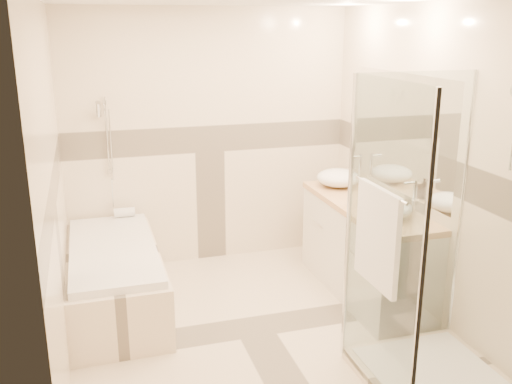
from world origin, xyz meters
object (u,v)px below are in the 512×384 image
object	(u,v)px
bathtub	(115,275)
vessel_sink_far	(389,208)
shower_enclosure	(415,312)
vanity	(365,249)
amenity_bottle_a	(366,193)
amenity_bottle_b	(368,196)
vessel_sink_near	(338,178)

from	to	relation	value
bathtub	vessel_sink_far	world-z (taller)	vessel_sink_far
shower_enclosure	vessel_sink_far	world-z (taller)	shower_enclosure
vanity	amenity_bottle_a	distance (m)	0.51
bathtub	shower_enclosure	size ratio (longest dim) A/B	0.83
amenity_bottle_a	amenity_bottle_b	distance (m)	0.04
amenity_bottle_a	bathtub	bearing A→B (deg)	170.74
vessel_sink_near	amenity_bottle_b	bearing A→B (deg)	-90.00
bathtub	vessel_sink_far	size ratio (longest dim) A/B	4.55
shower_enclosure	vessel_sink_far	distance (m)	1.01
shower_enclosure	amenity_bottle_a	world-z (taller)	shower_enclosure
bathtub	amenity_bottle_a	distance (m)	2.25
amenity_bottle_a	amenity_bottle_b	size ratio (longest dim) A/B	1.12
vessel_sink_near	amenity_bottle_b	distance (m)	0.60
vanity	shower_enclosure	size ratio (longest dim) A/B	0.79
vessel_sink_far	amenity_bottle_a	bearing A→B (deg)	90.00
bathtub	vessel_sink_far	xyz separation A→B (m)	(2.13, -0.74, 0.62)
vessel_sink_near	amenity_bottle_a	world-z (taller)	amenity_bottle_a
amenity_bottle_a	vessel_sink_far	bearing A→B (deg)	-90.00
vessel_sink_far	vanity	bearing A→B (deg)	87.05
bathtub	amenity_bottle_b	bearing A→B (deg)	-10.25
vanity	vessel_sink_near	bearing A→B (deg)	92.01
vanity	amenity_bottle_a	world-z (taller)	amenity_bottle_a
bathtub	vessel_sink_far	distance (m)	2.34
vanity	amenity_bottle_b	world-z (taller)	amenity_bottle_b
shower_enclosure	amenity_bottle_a	xyz separation A→B (m)	(0.27, 1.27, 0.43)
bathtub	amenity_bottle_b	xyz separation A→B (m)	(2.13, -0.39, 0.62)
vanity	vessel_sink_near	xyz separation A→B (m)	(-0.02, 0.57, 0.51)
amenity_bottle_a	amenity_bottle_b	xyz separation A→B (m)	(0.00, -0.04, -0.01)
vessel_sink_near	amenity_bottle_a	distance (m)	0.57
bathtub	shower_enclosure	world-z (taller)	shower_enclosure
vessel_sink_near	shower_enclosure	bearing A→B (deg)	-98.43
shower_enclosure	vessel_sink_near	xyz separation A→B (m)	(0.27, 1.84, 0.43)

